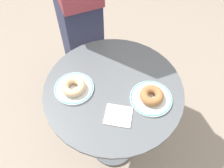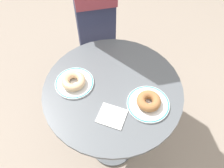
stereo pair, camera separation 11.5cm
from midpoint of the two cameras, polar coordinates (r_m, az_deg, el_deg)
ground_plane at (r=1.83m, az=1.98°, el=-14.88°), size 7.00×7.00×0.02m
cafe_table at (r=1.32m, az=2.67°, el=-6.36°), size 0.69×0.69×0.75m
plate_left at (r=1.16m, az=-6.30°, el=0.08°), size 0.19×0.19×0.01m
plate_right at (r=1.11m, az=11.68°, el=-4.95°), size 0.20×0.20×0.01m
donut_glazed at (r=1.14m, az=-6.48°, el=0.53°), size 0.15×0.15×0.04m
donut_cinnamon at (r=1.09m, az=11.90°, el=-4.27°), size 0.16×0.16×0.04m
paper_napkin at (r=1.06m, az=3.07°, el=-8.00°), size 0.13×0.11×0.01m
person_figure at (r=1.50m, az=-2.59°, el=19.65°), size 0.42×0.48×1.72m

